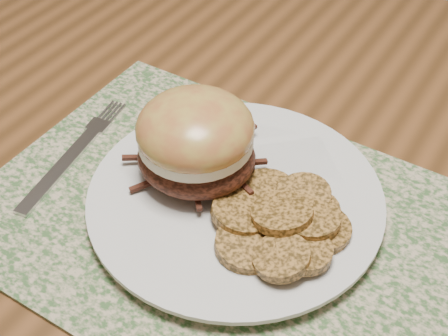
{
  "coord_description": "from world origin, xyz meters",
  "views": [
    {
      "loc": [
        0.04,
        -0.4,
        1.19
      ],
      "look_at": [
        -0.18,
        -0.04,
        0.79
      ],
      "focal_mm": 50.0,
      "sensor_mm": 36.0,
      "label": 1
    }
  ],
  "objects_px": {
    "dining_table": "(398,295)",
    "fork": "(75,153)",
    "dinner_plate": "(235,199)",
    "pork_sandwich": "(196,141)"
  },
  "relations": [
    {
      "from": "dinner_plate",
      "to": "pork_sandwich",
      "type": "height_order",
      "value": "pork_sandwich"
    },
    {
      "from": "dinner_plate",
      "to": "pork_sandwich",
      "type": "bearing_deg",
      "value": 175.42
    },
    {
      "from": "dining_table",
      "to": "fork",
      "type": "distance_m",
      "value": 0.36
    },
    {
      "from": "dining_table",
      "to": "pork_sandwich",
      "type": "distance_m",
      "value": 0.25
    },
    {
      "from": "pork_sandwich",
      "to": "dining_table",
      "type": "bearing_deg",
      "value": 8.54
    },
    {
      "from": "dining_table",
      "to": "dinner_plate",
      "type": "xyz_separation_m",
      "value": [
        -0.16,
        -0.05,
        0.09
      ]
    },
    {
      "from": "dinner_plate",
      "to": "pork_sandwich",
      "type": "relative_size",
      "value": 2.18
    },
    {
      "from": "dining_table",
      "to": "fork",
      "type": "xyz_separation_m",
      "value": [
        -0.34,
        -0.07,
        0.09
      ]
    },
    {
      "from": "dinner_plate",
      "to": "dining_table",
      "type": "bearing_deg",
      "value": 16.88
    },
    {
      "from": "dinner_plate",
      "to": "pork_sandwich",
      "type": "distance_m",
      "value": 0.07
    }
  ]
}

